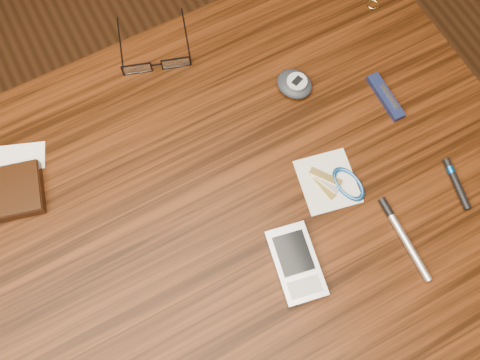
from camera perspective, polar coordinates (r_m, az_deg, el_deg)
The scene contains 11 objects.
ground at distance 1.52m, azimuth -1.90°, elevation -12.45°, with size 3.80×3.80×0.00m, color #472814.
desk at distance 0.89m, azimuth -3.21°, elevation -6.40°, with size 1.00×0.70×0.75m.
wallet_and_card at distance 0.86m, azimuth -23.48°, elevation -1.18°, with size 0.14×0.14×0.02m.
eyeglasses at distance 0.90m, azimuth -8.93°, elevation 12.26°, with size 0.14×0.14×0.02m.
gold_ring at distance 1.00m, azimuth 13.99°, elevation 17.70°, with size 0.02×0.02×0.00m, color #CBB659.
pda_phone at distance 0.77m, azimuth 5.99°, elevation -8.84°, with size 0.08×0.12×0.02m.
pedometer at distance 0.87m, azimuth 5.85°, elevation 10.17°, with size 0.07×0.07×0.02m.
notepad_keys at distance 0.82m, azimuth 10.46°, elevation -0.30°, with size 0.10×0.11×0.01m.
pocket_knife at distance 0.89m, azimuth 15.28°, elevation 8.56°, with size 0.02×0.09×0.01m.
silver_pen at distance 0.81m, azimuth 16.78°, elevation -5.35°, with size 0.02×0.13×0.01m.
black_blue_pen at distance 0.86m, azimuth 22.04°, elevation -0.20°, with size 0.03×0.08×0.01m.
Camera 1 is at (-0.06, -0.22, 1.51)m, focal length 40.00 mm.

